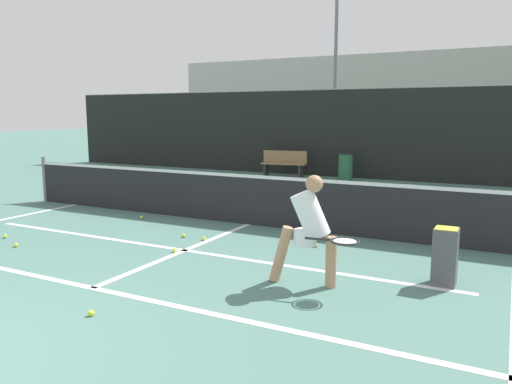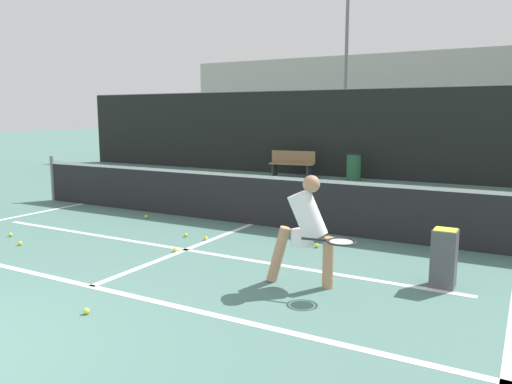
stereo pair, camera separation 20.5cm
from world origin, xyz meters
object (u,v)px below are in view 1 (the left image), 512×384
trash_bin (345,167)px  player_practicing (309,226)px  courtside_bench (284,163)px  ball_hopper (445,255)px  parked_car (364,152)px

trash_bin → player_practicing: bearing=-75.1°
courtside_bench → trash_bin: bearing=-5.1°
courtside_bench → trash_bin: (2.06, 0.11, -0.03)m
trash_bin → ball_hopper: bearing=-65.6°
ball_hopper → courtside_bench: 10.68m
ball_hopper → player_practicing: bearing=-152.4°
player_practicing → parked_car: bearing=93.5°
ball_hopper → courtside_bench: size_ratio=0.47×
player_practicing → courtside_bench: size_ratio=0.89×
ball_hopper → parked_car: (-4.52, 12.82, 0.23)m
player_practicing → ball_hopper: bearing=18.5°
ball_hopper → parked_car: parked_car is taller
courtside_bench → parked_car: bearing=60.5°
player_practicing → trash_bin: player_practicing is taller
courtside_bench → trash_bin: 2.07m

